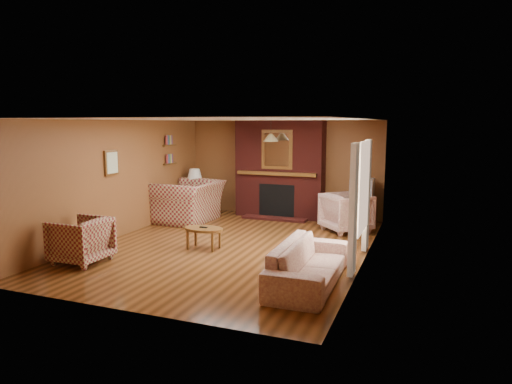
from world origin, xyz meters
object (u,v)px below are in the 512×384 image
at_px(floral_armchair, 346,212).
at_px(table_lamp, 195,180).
at_px(plaid_armchair, 81,240).
at_px(side_table, 195,204).
at_px(coffee_table, 204,231).
at_px(floral_sofa, 309,263).
at_px(plaid_loveseat, 189,201).
at_px(fireplace, 280,170).
at_px(tv_stand, 361,212).
at_px(crt_tv, 362,189).

bearing_deg(floral_armchair, table_lamp, 40.61).
xyz_separation_m(plaid_armchair, side_table, (-0.15, 4.28, -0.11)).
bearing_deg(plaid_armchair, coffee_table, 134.83).
distance_m(plaid_armchair, floral_sofa, 3.87).
relative_size(coffee_table, side_table, 1.41).
relative_size(plaid_loveseat, floral_sofa, 0.71).
xyz_separation_m(fireplace, tv_stand, (2.05, -0.18, -0.88)).
xyz_separation_m(plaid_loveseat, floral_sofa, (3.75, -3.17, -0.18)).
bearing_deg(crt_tv, plaid_loveseat, -164.44).
xyz_separation_m(side_table, table_lamp, (0.00, 0.00, 0.63)).
relative_size(fireplace, tv_stand, 3.96).
distance_m(fireplace, tv_stand, 2.24).
distance_m(side_table, crt_tv, 4.20).
relative_size(fireplace, plaid_armchair, 2.85).
distance_m(floral_armchair, table_lamp, 4.00).
bearing_deg(floral_sofa, fireplace, 22.50).
distance_m(fireplace, table_lamp, 2.18).
height_order(fireplace, plaid_armchair, fireplace).
relative_size(fireplace, side_table, 4.41).
relative_size(floral_sofa, side_table, 3.84).
bearing_deg(plaid_loveseat, table_lamp, -159.94).
distance_m(plaid_armchair, side_table, 4.29).
xyz_separation_m(floral_sofa, crt_tv, (0.15, 4.25, 0.54)).
height_order(fireplace, tv_stand, fireplace).
distance_m(floral_armchair, tv_stand, 0.83).
bearing_deg(crt_tv, tv_stand, 90.00).
xyz_separation_m(fireplace, crt_tv, (2.05, -0.19, -0.34)).
bearing_deg(table_lamp, side_table, 180.00).
xyz_separation_m(coffee_table, crt_tv, (2.45, 3.14, 0.50)).
bearing_deg(tv_stand, plaid_loveseat, -162.68).
bearing_deg(floral_sofa, coffee_table, 63.53).
relative_size(coffee_table, table_lamp, 1.20).
relative_size(table_lamp, crt_tv, 1.26).
bearing_deg(tv_stand, floral_sofa, -90.33).
distance_m(floral_sofa, coffee_table, 2.56).
bearing_deg(side_table, tv_stand, 4.82).
bearing_deg(coffee_table, tv_stand, 52.03).
height_order(floral_sofa, crt_tv, crt_tv).
height_order(floral_armchair, tv_stand, floral_armchair).
bearing_deg(side_table, floral_armchair, -6.51).
distance_m(coffee_table, table_lamp, 3.32).
height_order(plaid_armchair, floral_armchair, floral_armchair).
bearing_deg(crt_tv, floral_sofa, -92.02).
bearing_deg(table_lamp, plaid_loveseat, -71.37).
height_order(plaid_loveseat, tv_stand, plaid_loveseat).
xyz_separation_m(fireplace, plaid_armchair, (-1.95, -4.82, -0.80)).
bearing_deg(floral_sofa, floral_armchair, 0.27).
xyz_separation_m(plaid_loveseat, floral_armchair, (3.69, 0.29, -0.06)).
height_order(coffee_table, crt_tv, crt_tv).
relative_size(plaid_loveseat, tv_stand, 2.44).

